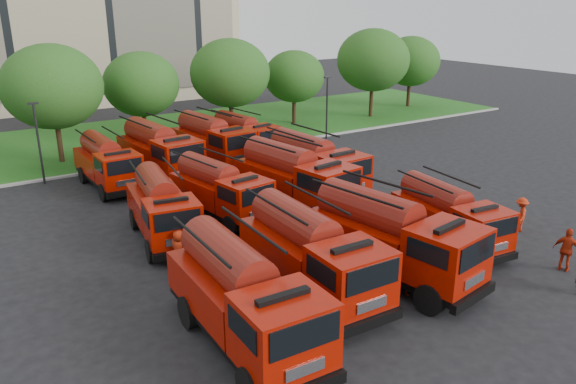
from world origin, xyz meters
name	(u,v)px	position (x,y,z in m)	size (l,w,h in m)	color
ground	(341,242)	(0.00, 0.00, 0.00)	(140.00, 140.00, 0.00)	black
lawn	(149,136)	(0.00, 26.00, 0.06)	(70.00, 16.00, 0.12)	#1A4F15
curb	(188,157)	(0.00, 17.90, 0.07)	(70.00, 0.30, 0.14)	gray
tree_2	(52,87)	(-8.00, 21.50, 5.35)	(6.72, 6.72, 8.22)	#382314
tree_3	(141,84)	(-1.00, 24.00, 4.68)	(5.88, 5.88, 7.19)	#382314
tree_4	(230,73)	(6.00, 22.50, 5.22)	(6.55, 6.55, 8.01)	#382314
tree_5	(294,77)	(13.00, 23.50, 4.35)	(5.46, 5.46, 6.68)	#382314
tree_6	(373,60)	(21.00, 22.00, 5.49)	(6.89, 6.89, 8.42)	#382314
tree_7	(411,61)	(28.00, 24.00, 4.82)	(6.05, 6.05, 7.39)	#382314
lamp_post_0	(38,139)	(-10.00, 17.20, 2.90)	(0.60, 0.25, 5.11)	black
lamp_post_1	(327,104)	(12.00, 17.20, 2.90)	(0.60, 0.25, 5.11)	black
fire_truck_0	(244,297)	(-7.87, -4.76, 1.74)	(3.01, 7.69, 3.46)	black
fire_truck_1	(311,253)	(-4.05, -3.18, 1.71)	(2.92, 7.53, 3.39)	black
fire_truck_2	(391,238)	(-0.56, -3.87, 1.77)	(3.85, 8.06, 3.52)	black
fire_truck_3	(448,215)	(3.99, -2.87, 1.45)	(2.89, 6.52, 2.87)	black
fire_truck_4	(162,208)	(-6.86, 5.12, 1.54)	(3.33, 7.01, 3.06)	black
fire_truck_5	(220,190)	(-3.30, 6.12, 1.51)	(3.24, 6.88, 3.01)	black
fire_truck_6	(294,178)	(0.67, 5.07, 1.76)	(3.72, 7.97, 3.49)	black
fire_truck_7	(314,165)	(3.12, 6.64, 1.71)	(3.07, 7.60, 3.40)	black
fire_truck_8	(107,163)	(-6.78, 14.37, 1.54)	(2.62, 6.77, 3.05)	black
fire_truck_9	(159,151)	(-3.37, 14.59, 1.74)	(3.39, 7.84, 3.46)	black
fire_truck_10	(212,140)	(0.82, 15.50, 1.68)	(3.36, 7.59, 3.35)	black
fire_truck_11	(244,135)	(3.84, 16.42, 1.49)	(3.05, 6.74, 2.96)	black
firefighter_1	(413,293)	(-0.70, -5.42, 0.00)	(0.77, 0.42, 1.59)	#9E230C
firefighter_2	(563,270)	(6.08, -7.51, 0.00)	(1.12, 0.64, 1.91)	#9E230C
firefighter_3	(518,231)	(8.28, -3.74, 0.00)	(1.12, 0.57, 1.72)	#9E230C
firefighter_4	(180,267)	(-7.48, 1.69, 0.00)	(0.84, 0.55, 1.71)	#9E230C
firefighter_5	(315,187)	(3.85, 7.43, 0.00)	(1.74, 0.75, 1.88)	#9E230C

